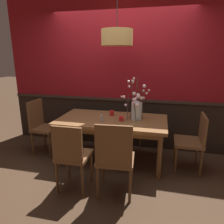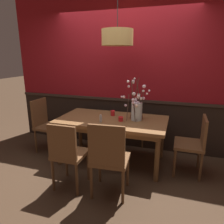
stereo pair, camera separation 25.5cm
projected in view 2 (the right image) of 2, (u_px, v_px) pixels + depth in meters
name	position (u px, v px, depth m)	size (l,w,h in m)	color
ground_plane	(112.00, 160.00, 3.55)	(24.00, 24.00, 0.00)	#422D1E
back_wall	(124.00, 73.00, 3.84)	(4.46, 0.14, 2.86)	black
dining_table	(112.00, 124.00, 3.38)	(1.74, 0.95, 0.74)	brown
chair_head_east_end	(194.00, 142.00, 3.03)	(0.42, 0.46, 0.89)	brown
chair_far_side_left	(114.00, 114.00, 4.31)	(0.50, 0.46, 0.98)	brown
chair_far_side_right	(137.00, 117.00, 4.18)	(0.44, 0.42, 0.95)	brown
chair_head_west_end	(45.00, 122.00, 3.82)	(0.42, 0.43, 0.97)	brown
chair_near_side_right	(109.00, 156.00, 2.51)	(0.49, 0.47, 0.99)	brown
chair_near_side_left	(67.00, 152.00, 2.68)	(0.41, 0.42, 0.93)	brown
vase_with_blossoms	(137.00, 109.00, 3.25)	(0.45, 0.31, 0.66)	silver
candle_holder_nearer_center	(113.00, 113.00, 3.53)	(0.08, 0.08, 0.09)	red
candle_holder_nearer_edge	(121.00, 119.00, 3.23)	(0.08, 0.08, 0.07)	red
condiment_bottle	(101.00, 118.00, 3.18)	(0.04, 0.04, 0.12)	#ADADB2
pendant_lamp	(117.00, 38.00, 3.10)	(0.47, 0.47, 0.99)	tan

